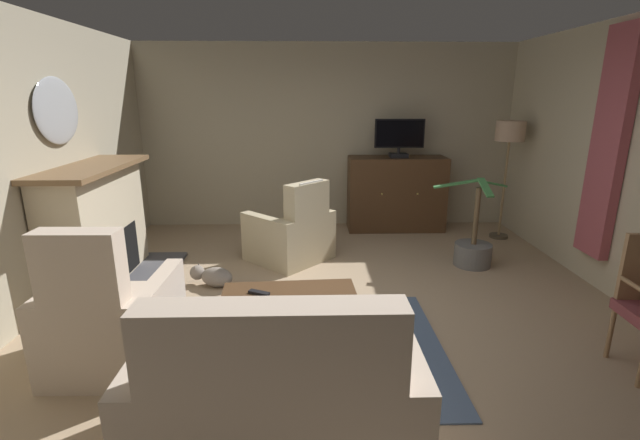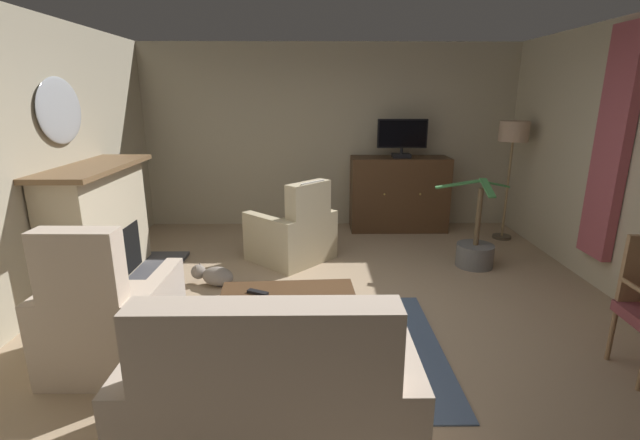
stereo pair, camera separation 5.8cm
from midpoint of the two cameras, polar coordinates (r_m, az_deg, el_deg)
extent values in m
cube|color=tan|center=(4.18, 2.11, -12.55)|extent=(6.09, 6.71, 0.04)
cube|color=#B2A88E|center=(6.80, 0.58, 10.59)|extent=(6.09, 0.10, 2.69)
cube|color=#B2A88E|center=(4.51, -36.08, 4.89)|extent=(0.10, 6.71, 2.69)
cube|color=#A34C56|center=(5.26, 32.78, 8.04)|extent=(0.10, 0.44, 2.26)
cube|color=slate|center=(3.71, -1.26, -16.03)|extent=(2.06, 1.77, 0.01)
cube|color=#4C4C51|center=(5.24, -21.91, -7.18)|extent=(0.50, 1.67, 0.04)
cube|color=beige|center=(5.22, -27.00, -0.95)|extent=(0.46, 1.47, 1.23)
cube|color=black|center=(5.22, -24.72, -4.03)|extent=(0.10, 0.82, 0.52)
cube|color=brown|center=(5.07, -27.49, 5.97)|extent=(0.58, 1.63, 0.05)
ellipsoid|color=#B2B7BF|center=(5.14, -30.95, 11.92)|extent=(0.06, 0.79, 0.65)
cube|color=#352315|center=(6.83, 9.28, -0.85)|extent=(1.35, 0.45, 0.06)
cube|color=#4C331E|center=(6.70, 9.48, 3.36)|extent=(1.41, 0.51, 1.09)
sphere|color=tan|center=(6.38, 7.70, 3.32)|extent=(0.03, 0.03, 0.03)
sphere|color=tan|center=(6.48, 12.15, 3.30)|extent=(0.03, 0.03, 0.03)
cube|color=black|center=(6.55, 9.78, 8.16)|extent=(0.25, 0.20, 0.06)
cylinder|color=black|center=(6.54, 9.81, 8.77)|extent=(0.04, 0.04, 0.08)
cube|color=black|center=(6.52, 9.91, 10.88)|extent=(0.71, 0.05, 0.40)
cube|color=black|center=(6.49, 9.96, 10.86)|extent=(0.67, 0.01, 0.36)
cube|color=#4C331E|center=(3.51, -4.44, -9.65)|extent=(1.07, 0.57, 0.03)
cylinder|color=#4C331E|center=(3.83, 2.87, -11.28)|extent=(0.04, 0.04, 0.44)
cylinder|color=#4C331E|center=(3.83, -11.65, -11.60)|extent=(0.04, 0.04, 0.44)
cylinder|color=#4C331E|center=(3.46, 3.79, -14.40)|extent=(0.04, 0.04, 0.44)
cylinder|color=#4C331E|center=(3.47, -12.46, -14.75)|extent=(0.04, 0.04, 0.44)
cube|color=black|center=(3.52, -8.30, -9.22)|extent=(0.17, 0.12, 0.02)
cube|color=#C6B29E|center=(2.78, -5.83, -23.40)|extent=(1.25, 0.88, 0.42)
cube|color=#C6B29E|center=(2.20, -6.89, -18.30)|extent=(1.25, 0.20, 0.64)
cube|color=#C6B29E|center=(2.85, -21.07, -20.61)|extent=(0.15, 0.88, 0.64)
cube|color=#C6B29E|center=(2.75, 9.90, -21.17)|extent=(0.15, 0.88, 0.64)
cube|color=tan|center=(2.47, -2.81, -19.47)|extent=(0.38, 0.18, 0.36)
cube|color=#C6B29E|center=(3.82, -24.97, -12.90)|extent=(0.56, 0.91, 0.45)
cube|color=#C6B29E|center=(3.30, -28.66, -7.01)|extent=(0.55, 0.19, 0.69)
cube|color=#C6B29E|center=(3.92, -29.70, -11.12)|extent=(0.15, 0.91, 0.65)
cube|color=#C6B29E|center=(3.65, -20.24, -11.96)|extent=(0.15, 0.91, 0.65)
cube|color=tan|center=(5.49, -4.28, -2.96)|extent=(0.98, 0.97, 0.40)
cube|color=tan|center=(5.13, -1.98, 1.57)|extent=(0.53, 0.54, 0.60)
cube|color=tan|center=(5.23, -7.10, -2.84)|extent=(0.67, 0.65, 0.60)
cube|color=tan|center=(5.69, -1.73, -1.16)|extent=(0.67, 0.65, 0.60)
cube|color=white|center=(5.04, -1.43, 3.62)|extent=(0.27, 0.28, 0.24)
cylinder|color=#93704C|center=(4.13, 32.87, -12.10)|extent=(0.04, 0.04, 0.41)
cylinder|color=#93704C|center=(3.81, 35.19, -7.07)|extent=(0.05, 0.34, 0.03)
cylinder|color=slate|center=(5.58, 18.70, -4.21)|extent=(0.43, 0.43, 0.27)
cylinder|color=brown|center=(5.44, 19.13, 0.46)|extent=(0.06, 0.06, 0.68)
cube|color=#3D7F42|center=(5.45, 21.01, 4.38)|extent=(0.34, 0.14, 0.09)
cube|color=#3D7F42|center=(5.50, 18.69, 4.71)|extent=(0.12, 0.34, 0.10)
cube|color=#3D7F42|center=(5.31, 16.80, 4.49)|extent=(0.51, 0.15, 0.12)
cube|color=#3D7F42|center=(5.19, 20.17, 3.95)|extent=(0.09, 0.35, 0.16)
ellipsoid|color=gray|center=(4.86, -13.42, -7.13)|extent=(0.38, 0.29, 0.21)
sphere|color=gray|center=(4.95, -15.79, -6.50)|extent=(0.16, 0.16, 0.16)
cone|color=gray|center=(4.89, -16.08, -5.88)|extent=(0.04, 0.04, 0.04)
cone|color=gray|center=(4.95, -15.63, -5.54)|extent=(0.04, 0.04, 0.04)
cylinder|color=gray|center=(4.74, -10.61, -8.14)|extent=(0.22, 0.09, 0.06)
cylinder|color=#4C4233|center=(6.81, 21.69, -1.92)|extent=(0.25, 0.25, 0.04)
cylinder|color=olive|center=(6.65, 22.26, 3.51)|extent=(0.03, 0.03, 1.36)
cylinder|color=tan|center=(6.54, 23.01, 10.47)|extent=(0.38, 0.38, 0.26)
camera|label=1|loc=(0.03, -90.41, -0.12)|focal=24.95mm
camera|label=2|loc=(0.03, 89.59, 0.12)|focal=24.95mm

